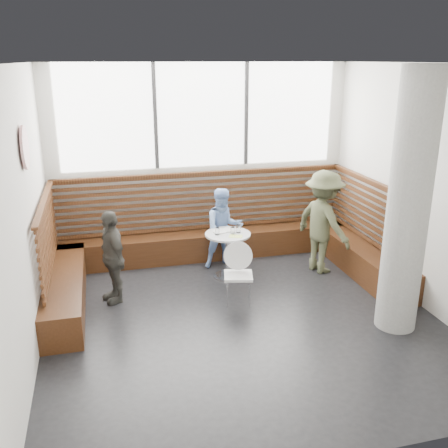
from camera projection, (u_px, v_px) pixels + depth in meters
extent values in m
cube|color=silver|center=(244.00, 202.00, 6.02)|extent=(5.00, 5.00, 3.20)
cube|color=black|center=(243.00, 320.00, 6.52)|extent=(5.00, 5.00, 0.01)
cube|color=white|center=(246.00, 63.00, 5.51)|extent=(5.00, 5.00, 0.01)
cube|color=white|center=(201.00, 115.00, 8.05)|extent=(4.50, 0.02, 1.65)
cube|color=#3F3F42|center=(155.00, 117.00, 7.86)|extent=(0.06, 0.04, 1.65)
cube|color=#3F3F42|center=(246.00, 114.00, 8.21)|extent=(0.06, 0.04, 1.65)
cube|color=#391E0E|center=(206.00, 245.00, 8.52)|extent=(5.00, 0.50, 0.45)
cube|color=#391E0E|center=(66.00, 283.00, 7.07)|extent=(0.50, 2.50, 0.45)
cube|color=#391E0E|center=(354.00, 254.00, 8.12)|extent=(0.50, 2.50, 0.45)
cube|color=#3D200F|center=(203.00, 201.00, 8.45)|extent=(4.88, 0.08, 0.98)
cube|color=#3D200F|center=(48.00, 236.00, 6.81)|extent=(0.08, 2.38, 0.98)
cube|color=#3D200F|center=(367.00, 210.00, 7.94)|extent=(0.08, 2.38, 0.98)
cylinder|color=gray|center=(409.00, 205.00, 5.90)|extent=(0.50, 0.50, 3.20)
cylinder|color=white|center=(25.00, 147.00, 5.59)|extent=(0.03, 0.50, 0.50)
cylinder|color=silver|center=(228.00, 276.00, 7.81)|extent=(0.44, 0.44, 0.02)
cylinder|color=silver|center=(228.00, 255.00, 7.70)|extent=(0.06, 0.06, 0.69)
cylinder|color=#B7B7BA|center=(228.00, 234.00, 7.60)|extent=(0.70, 0.70, 0.03)
cube|color=white|center=(238.00, 276.00, 6.85)|extent=(0.38, 0.37, 0.04)
cylinder|color=white|center=(235.00, 256.00, 6.93)|extent=(0.40, 0.09, 0.40)
cylinder|color=silver|center=(230.00, 295.00, 6.75)|extent=(0.02, 0.02, 0.39)
cylinder|color=silver|center=(252.00, 293.00, 6.83)|extent=(0.02, 0.02, 0.39)
cylinder|color=silver|center=(225.00, 287.00, 7.01)|extent=(0.02, 0.02, 0.39)
cylinder|color=silver|center=(246.00, 285.00, 7.08)|extent=(0.02, 0.02, 0.39)
imported|color=#515639|center=(323.00, 222.00, 7.80)|extent=(0.93, 1.20, 1.64)
imported|color=#85ABE7|center=(224.00, 228.00, 8.00)|extent=(0.65, 0.52, 1.31)
imported|color=#44433D|center=(112.00, 257.00, 6.86)|extent=(0.53, 0.83, 1.31)
cylinder|color=white|center=(220.00, 231.00, 7.66)|extent=(0.22, 0.22, 0.02)
cylinder|color=white|center=(228.00, 230.00, 7.72)|extent=(0.20, 0.20, 0.01)
cylinder|color=white|center=(217.00, 231.00, 7.52)|extent=(0.07, 0.07, 0.11)
cylinder|color=white|center=(233.00, 230.00, 7.56)|extent=(0.07, 0.07, 0.11)
cylinder|color=white|center=(238.00, 229.00, 7.62)|extent=(0.08, 0.08, 0.12)
cube|color=#A5C64C|center=(236.00, 236.00, 7.46)|extent=(0.24, 0.20, 0.00)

